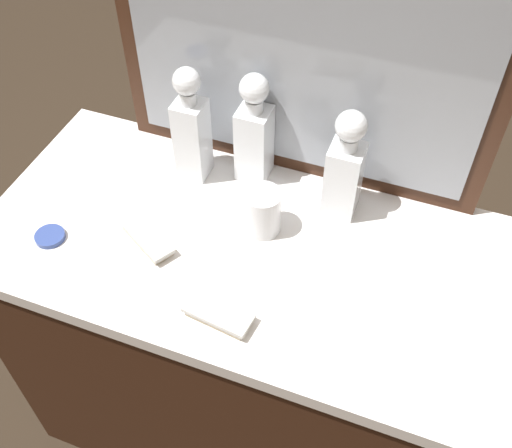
# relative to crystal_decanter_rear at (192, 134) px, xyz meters

# --- Properties ---
(ground_plane) EXTENTS (6.00, 6.00, 0.00)m
(ground_plane) POSITION_rel_crystal_decanter_rear_xyz_m (0.23, -0.18, -1.00)
(ground_plane) COLOR #2D2319
(dresser) EXTENTS (1.25, 0.59, 0.88)m
(dresser) POSITION_rel_crystal_decanter_rear_xyz_m (0.23, -0.18, -0.56)
(dresser) COLOR #381E11
(dresser) RESTS_ON ground_plane
(dresser_mirror) EXTENTS (0.87, 0.03, 0.58)m
(dresser_mirror) POSITION_rel_crystal_decanter_rear_xyz_m (0.23, 0.10, 0.17)
(dresser_mirror) COLOR #381E11
(dresser_mirror) RESTS_ON dresser
(crystal_decanter_rear) EXTENTS (0.07, 0.07, 0.30)m
(crystal_decanter_rear) POSITION_rel_crystal_decanter_rear_xyz_m (0.00, 0.00, 0.00)
(crystal_decanter_rear) COLOR white
(crystal_decanter_rear) RESTS_ON dresser
(crystal_decanter_right) EXTENTS (0.08, 0.08, 0.29)m
(crystal_decanter_right) POSITION_rel_crystal_decanter_rear_xyz_m (0.14, 0.05, -0.01)
(crystal_decanter_right) COLOR white
(crystal_decanter_right) RESTS_ON dresser
(crystal_decanter_left) EXTENTS (0.08, 0.08, 0.28)m
(crystal_decanter_left) POSITION_rel_crystal_decanter_rear_xyz_m (0.37, 0.01, -0.01)
(crystal_decanter_left) COLOR white
(crystal_decanter_left) RESTS_ON dresser
(crystal_tumbler_far_left) EXTENTS (0.08, 0.08, 0.11)m
(crystal_tumbler_far_left) POSITION_rel_crystal_decanter_rear_xyz_m (0.22, -0.12, -0.07)
(crystal_tumbler_far_left) COLOR white
(crystal_tumbler_far_left) RESTS_ON dresser
(silver_brush_right) EXTENTS (0.15, 0.08, 0.02)m
(silver_brush_right) POSITION_rel_crystal_decanter_rear_xyz_m (0.22, -0.37, -0.11)
(silver_brush_right) COLOR #B7A88C
(silver_brush_right) RESTS_ON dresser
(silver_brush_far_left) EXTENTS (0.16, 0.12, 0.02)m
(silver_brush_far_left) POSITION_rel_crystal_decanter_rear_xyz_m (-0.01, -0.24, -0.11)
(silver_brush_far_left) COLOR #B7A88C
(silver_brush_far_left) RESTS_ON dresser
(porcelain_dish) EXTENTS (0.07, 0.07, 0.01)m
(porcelain_dish) POSITION_rel_crystal_decanter_rear_xyz_m (-0.22, -0.31, -0.11)
(porcelain_dish) COLOR #33478C
(porcelain_dish) RESTS_ON dresser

